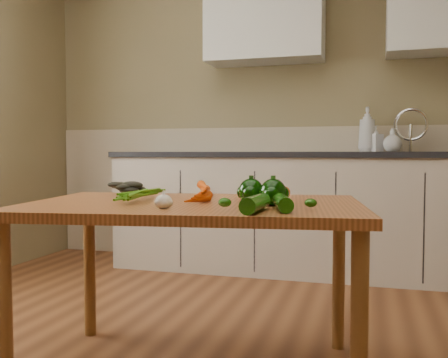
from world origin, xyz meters
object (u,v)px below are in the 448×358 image
soap_bottle_c (392,140)px  carrot_bunch (181,193)px  pepper_c (273,192)px  zucchini_a (283,203)px  zucchini_b (255,203)px  pepper_a (251,192)px  soap_bottle_b (375,139)px  tomato_c (283,193)px  soap_bottle_a (367,129)px  pepper_b (277,193)px  garlic_bulb (164,202)px  tomato_a (250,191)px  leafy_greens (126,185)px  tomato_b (273,192)px  table (194,222)px

soap_bottle_c → carrot_bunch: size_ratio=0.70×
carrot_bunch → pepper_c: pepper_c is taller
zucchini_a → zucchini_b: 0.10m
pepper_a → carrot_bunch: bearing=175.6°
soap_bottle_b → tomato_c: (-0.38, -1.83, -0.27)m
soap_bottle_a → zucchini_a: soap_bottle_a is taller
pepper_b → zucchini_a: bearing=-75.1°
soap_bottle_a → soap_bottle_b: soap_bottle_a is taller
carrot_bunch → garlic_bulb: 0.27m
pepper_a → pepper_c: (0.09, -0.04, 0.00)m
soap_bottle_a → tomato_a: 1.94m
carrot_bunch → zucchini_b: carrot_bunch is taller
pepper_c → zucchini_a: pepper_c is taller
soap_bottle_b → tomato_c: bearing=30.4°
leafy_greens → tomato_b: (0.69, -0.02, -0.02)m
table → leafy_greens: bearing=143.6°
tomato_b → tomato_c: tomato_b is taller
soap_bottle_a → soap_bottle_c: (0.18, -0.06, -0.08)m
soap_bottle_b → carrot_bunch: (-0.77, -2.01, -0.27)m
pepper_c → zucchini_b: 0.21m
soap_bottle_a → pepper_a: size_ratio=3.49×
soap_bottle_b → zucchini_a: 2.26m
garlic_bulb → soap_bottle_c: bearing=69.3°
pepper_b → tomato_b: (-0.04, 0.16, -0.01)m
tomato_c → zucchini_b: 0.45m
pepper_b → zucchini_b: pepper_b is taller
table → leafy_greens: 0.48m
tomato_a → tomato_c: tomato_a is taller
zucchini_a → zucchini_b: zucchini_b is taller
leafy_greens → zucchini_a: leafy_greens is taller
soap_bottle_c → tomato_c: size_ratio=2.67×
pepper_b → zucchini_b: bearing=-93.6°
soap_bottle_c → tomato_b: bearing=-166.4°
leafy_greens → tomato_c: leafy_greens is taller
soap_bottle_b → pepper_c: size_ratio=1.99×
carrot_bunch → tomato_a: size_ratio=3.18×
tomato_b → zucchini_a: size_ratio=0.35×
table → tomato_a: 0.28m
soap_bottle_b → pepper_a: 2.11m
leafy_greens → pepper_c: size_ratio=1.90×
pepper_a → table: bearing=178.2°
soap_bottle_a → zucchini_a: (-0.26, -2.23, -0.34)m
table → zucchini_a: (0.38, -0.19, 0.10)m
pepper_a → zucchini_a: 0.24m
tomato_a → garlic_bulb: bearing=-115.1°
soap_bottle_b → garlic_bulb: soap_bottle_b is taller
pepper_c → tomato_b: bearing=100.4°
pepper_b → soap_bottle_c: bearing=75.5°
leafy_greens → soap_bottle_b: bearing=58.3°
soap_bottle_a → tomato_b: (-0.37, -1.83, -0.34)m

